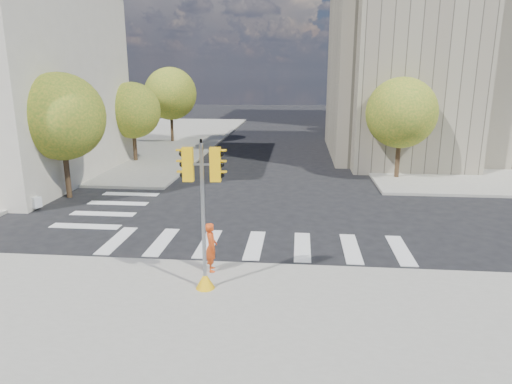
# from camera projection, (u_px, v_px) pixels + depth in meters

# --- Properties ---
(ground) EXTENTS (160.00, 160.00, 0.00)m
(ground) POSITION_uv_depth(u_px,v_px,m) (262.00, 228.00, 19.20)
(ground) COLOR black
(ground) RESTS_ON ground
(sidewalk_far_right) EXTENTS (28.00, 40.00, 0.15)m
(sidewalk_far_right) POSITION_uv_depth(u_px,v_px,m) (499.00, 143.00, 42.39)
(sidewalk_far_right) COLOR gray
(sidewalk_far_right) RESTS_ON ground
(sidewalk_far_left) EXTENTS (28.00, 40.00, 0.15)m
(sidewalk_far_left) POSITION_uv_depth(u_px,v_px,m) (86.00, 138.00, 46.08)
(sidewalk_far_left) COLOR gray
(sidewalk_far_left) RESTS_ON ground
(civic_building) EXTENTS (26.00, 16.00, 19.39)m
(civic_building) POSITION_uv_depth(u_px,v_px,m) (489.00, 61.00, 34.37)
(civic_building) COLOR gray
(civic_building) RESTS_ON ground
(tree_lw_near) EXTENTS (4.40, 4.40, 6.41)m
(tree_lw_near) POSITION_uv_depth(u_px,v_px,m) (61.00, 117.00, 22.97)
(tree_lw_near) COLOR #382616
(tree_lw_near) RESTS_ON ground
(tree_lw_mid) EXTENTS (4.00, 4.00, 5.77)m
(tree_lw_mid) POSITION_uv_depth(u_px,v_px,m) (132.00, 110.00, 32.72)
(tree_lw_mid) COLOR #382616
(tree_lw_mid) RESTS_ON ground
(tree_lw_far) EXTENTS (4.80, 4.80, 6.95)m
(tree_lw_far) POSITION_uv_depth(u_px,v_px,m) (170.00, 94.00, 42.16)
(tree_lw_far) COLOR #382616
(tree_lw_far) RESTS_ON ground
(tree_re_near) EXTENTS (4.20, 4.20, 6.16)m
(tree_re_near) POSITION_uv_depth(u_px,v_px,m) (401.00, 113.00, 27.13)
(tree_re_near) COLOR #382616
(tree_re_near) RESTS_ON ground
(tree_re_mid) EXTENTS (4.60, 4.60, 6.66)m
(tree_re_mid) POSITION_uv_depth(u_px,v_px,m) (372.00, 98.00, 38.62)
(tree_re_mid) COLOR #382616
(tree_re_mid) RESTS_ON ground
(tree_re_far) EXTENTS (4.00, 4.00, 5.88)m
(tree_re_far) POSITION_uv_depth(u_px,v_px,m) (355.00, 97.00, 50.31)
(tree_re_far) COLOR #382616
(tree_re_far) RESTS_ON ground
(lamp_near) EXTENTS (0.35, 0.18, 8.11)m
(lamp_near) POSITION_uv_depth(u_px,v_px,m) (397.00, 100.00, 30.81)
(lamp_near) COLOR black
(lamp_near) RESTS_ON sidewalk_far_right
(lamp_far) EXTENTS (0.35, 0.18, 8.11)m
(lamp_far) POSITION_uv_depth(u_px,v_px,m) (368.00, 92.00, 44.30)
(lamp_far) COLOR black
(lamp_far) RESTS_ON sidewalk_far_right
(traffic_signal) EXTENTS (1.07, 0.56, 4.43)m
(traffic_signal) POSITION_uv_depth(u_px,v_px,m) (204.00, 228.00, 13.02)
(traffic_signal) COLOR #EEAE0C
(traffic_signal) RESTS_ON sidewalk_near
(photographer) EXTENTS (0.52, 0.66, 1.60)m
(photographer) POSITION_uv_depth(u_px,v_px,m) (211.00, 247.00, 14.51)
(photographer) COLOR #CB4213
(photographer) RESTS_ON sidewalk_near
(planter_wall) EXTENTS (5.65, 2.80, 0.50)m
(planter_wall) POSITION_uv_depth(u_px,v_px,m) (0.00, 195.00, 22.95)
(planter_wall) COLOR silver
(planter_wall) RESTS_ON sidewalk_left_near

